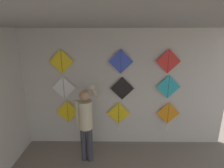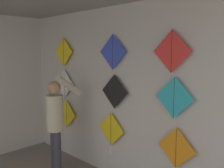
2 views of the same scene
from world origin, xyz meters
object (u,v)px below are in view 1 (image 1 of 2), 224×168
object	(u,v)px
kite_3	(64,88)
kite_8	(168,61)
kite_5	(168,87)
kite_7	(121,62)
kite_0	(68,112)
kite_6	(62,62)
shopkeeper	(86,120)
kite_1	(119,114)
kite_2	(168,115)
kite_4	(122,88)

from	to	relation	value
kite_3	kite_8	size ratio (longest dim) A/B	1.00
kite_5	kite_7	distance (m)	1.25
kite_0	kite_8	distance (m)	2.62
kite_6	kite_7	xyz separation A→B (m)	(1.32, 0.00, 0.00)
shopkeeper	kite_6	world-z (taller)	kite_6
kite_1	kite_3	bearing A→B (deg)	179.97
shopkeeper	kite_0	xyz separation A→B (m)	(-0.54, 0.60, -0.11)
kite_5	kite_1	bearing A→B (deg)	-179.97
kite_2	shopkeeper	bearing A→B (deg)	-162.35
kite_2	kite_5	world-z (taller)	kite_5
shopkeeper	kite_2	xyz separation A→B (m)	(1.89, 0.60, -0.17)
kite_5	kite_4	bearing A→B (deg)	180.00
kite_0	kite_2	size ratio (longest dim) A/B	0.73
kite_7	kite_1	bearing A→B (deg)	-178.91
kite_7	kite_8	distance (m)	1.05
kite_1	kite_8	bearing A→B (deg)	0.04
kite_2	kite_7	size ratio (longest dim) A/B	1.38
kite_1	kite_6	distance (m)	1.81
shopkeeper	kite_2	world-z (taller)	shopkeeper
kite_6	kite_1	bearing A→B (deg)	-0.03
kite_5	shopkeeper	bearing A→B (deg)	-161.84
kite_2	kite_7	world-z (taller)	kite_7
kite_0	kite_2	bearing A→B (deg)	-0.02
shopkeeper	kite_4	bearing A→B (deg)	50.22
shopkeeper	kite_8	world-z (taller)	kite_8
kite_4	kite_6	world-z (taller)	kite_6
kite_2	kite_3	world-z (taller)	kite_3
kite_6	kite_8	distance (m)	2.37
kite_4	kite_8	distance (m)	1.19
kite_7	kite_8	xyz separation A→B (m)	(1.05, 0.00, 0.01)
kite_0	kite_1	size ratio (longest dim) A/B	0.80
kite_8	kite_6	bearing A→B (deg)	180.00
kite_3	kite_6	bearing A→B (deg)	180.00
kite_3	kite_2	bearing A→B (deg)	-0.02
kite_8	kite_2	bearing A→B (deg)	-0.52
shopkeeper	kite_1	xyz separation A→B (m)	(0.70, 0.60, -0.17)
kite_5	kite_8	world-z (taller)	kite_8
kite_6	kite_2	bearing A→B (deg)	-0.02
kite_4	kite_7	size ratio (longest dim) A/B	1.00
kite_0	kite_1	bearing A→B (deg)	-0.03
kite_0	kite_1	distance (m)	1.23
kite_0	kite_5	size ratio (longest dim) A/B	1.00
kite_1	kite_4	xyz separation A→B (m)	(0.08, 0.00, 0.66)
kite_3	kite_5	bearing A→B (deg)	0.00
kite_3	kite_7	xyz separation A→B (m)	(1.32, 0.00, 0.61)
kite_4	kite_6	size ratio (longest dim) A/B	1.00
kite_4	kite_7	bearing A→B (deg)	180.00
kite_2	kite_4	size ratio (longest dim) A/B	1.38
kite_0	kite_1	xyz separation A→B (m)	(1.23, -0.00, -0.06)
kite_6	kite_8	bearing A→B (deg)	0.00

